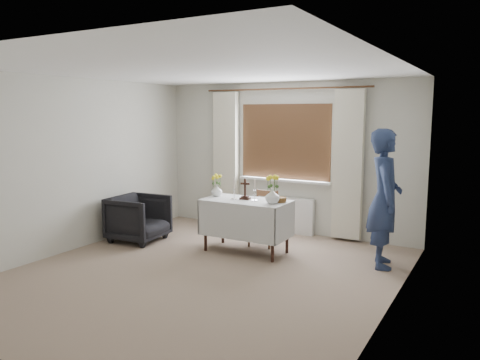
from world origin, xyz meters
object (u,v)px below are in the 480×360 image
Objects in this scene: altar_table at (246,226)px; wooden_cross at (245,189)px; armchair at (139,218)px; flower_vase_left at (217,191)px; wooden_chair at (263,218)px; person at (384,198)px; flower_vase_right at (272,196)px.

altar_table is 0.54m from wooden_cross.
altar_table is 1.77m from armchair.
armchair is (-1.74, -0.31, -0.02)m from altar_table.
wooden_cross is 1.79× the size of flower_vase_left.
wooden_chair is at bearing -72.25° from armchair.
wooden_chair is 0.65m from wooden_cross.
person is at bearing -1.98° from wooden_cross.
wooden_chair reaches higher than armchair.
altar_table is 7.26× the size of flower_vase_left.
armchair is at bearing -179.44° from wooden_cross.
wooden_cross reaches higher than flower_vase_right.
flower_vase_right is at bearing -56.75° from wooden_chair.
armchair is at bearing -169.87° from altar_table.
flower_vase_right is at bearing -21.68° from wooden_cross.
wooden_chair is 4.84× the size of flower_vase_left.
flower_vase_left is (-0.49, 0.02, -0.07)m from wooden_cross.
wooden_cross is at bearing 169.29° from flower_vase_right.
altar_table is at bearing -102.46° from wooden_chair.
person is 2.40m from flower_vase_left.
altar_table is 1.50× the size of wooden_chair.
wooden_chair is at bearing 82.39° from altar_table.
altar_table is at bearing -5.90° from flower_vase_left.
altar_table is at bearing 173.16° from flower_vase_right.
armchair is at bearing 82.47° from person.
wooden_cross is 0.50m from flower_vase_left.
wooden_chair is 3.96× the size of flower_vase_right.
wooden_cross reaches higher than altar_table.
wooden_cross is at bearing 133.31° from altar_table.
armchair is 1.36m from flower_vase_left.
flower_vase_left is (1.22, 0.37, 0.49)m from armchair.
flower_vase_left is (-2.38, -0.28, -0.05)m from person.
person is 10.53× the size of flower_vase_left.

